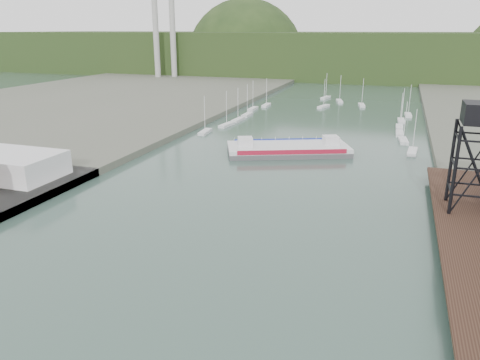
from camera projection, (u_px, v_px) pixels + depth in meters
The scene contains 5 objects.
white_shed at pixel (11, 165), 87.07m from camera, with size 18.00×12.00×4.50m, color silver.
marina_sailboats at pixel (323, 117), 154.33m from camera, with size 57.71×92.65×0.90m.
smokestacks at pixel (164, 25), 262.38m from camera, with size 11.20×8.20×60.00m.
distant_hills at pixel (359, 58), 299.19m from camera, with size 500.00×120.00×80.00m.
chain_ferry at pixel (288, 149), 110.00m from camera, with size 30.31×21.26×4.05m.
Camera 1 is at (23.46, -15.46, 28.05)m, focal length 35.00 mm.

